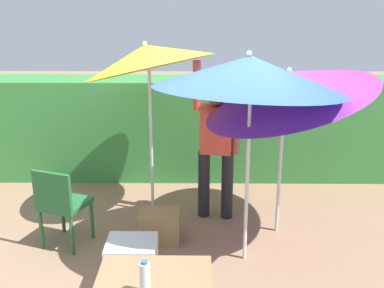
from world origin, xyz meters
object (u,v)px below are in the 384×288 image
umbrella_orange (147,57)px  person_vendor (216,143)px  cooler_box (132,262)px  bottle_water (145,278)px  chair_plastic (61,202)px  umbrella_yellow (287,86)px  crate_cardboard (159,226)px  umbrella_rainbow (250,73)px

umbrella_orange → person_vendor: (0.78, -0.10, -0.98)m
cooler_box → bottle_water: 1.39m
chair_plastic → cooler_box: chair_plastic is taller
chair_plastic → cooler_box: 1.10m
umbrella_yellow → crate_cardboard: bearing=-171.9°
person_vendor → crate_cardboard: bearing=-136.5°
cooler_box → crate_cardboard: 0.83m
chair_plastic → bottle_water: size_ratio=3.71×
umbrella_orange → chair_plastic: bearing=-136.0°
umbrella_orange → umbrella_yellow: (1.48, -0.50, -0.23)m
umbrella_rainbow → umbrella_yellow: umbrella_rainbow is taller
umbrella_orange → cooler_box: 2.26m
umbrella_orange → umbrella_yellow: 1.58m
umbrella_yellow → cooler_box: bearing=-147.0°
umbrella_yellow → umbrella_rainbow: bearing=-129.1°
person_vendor → cooler_box: person_vendor is taller
cooler_box → bottle_water: bottle_water is taller
umbrella_rainbow → umbrella_orange: 1.48m
crate_cardboard → umbrella_rainbow: bearing=-22.1°
umbrella_orange → person_vendor: umbrella_orange is taller
chair_plastic → crate_cardboard: size_ratio=2.05×
umbrella_yellow → crate_cardboard: (-1.33, -0.19, -1.51)m
cooler_box → bottle_water: (0.26, -1.21, 0.63)m
bottle_water → crate_cardboard: bearing=92.0°
umbrella_rainbow → umbrella_orange: umbrella_orange is taller
umbrella_yellow → bottle_water: (-1.26, -2.20, -0.84)m
umbrella_rainbow → cooler_box: umbrella_rainbow is taller
person_vendor → umbrella_rainbow: bearing=-75.1°
umbrella_rainbow → cooler_box: bearing=-157.7°
umbrella_yellow → bottle_water: 2.67m
umbrella_yellow → cooler_box: umbrella_yellow is taller
umbrella_rainbow → cooler_box: 2.05m
cooler_box → person_vendor: bearing=59.5°
chair_plastic → person_vendor: bearing=24.1°
umbrella_yellow → chair_plastic: (-2.34, -0.33, -1.17)m
umbrella_orange → chair_plastic: 1.84m
umbrella_orange → umbrella_rainbow: bearing=-45.3°
umbrella_yellow → bottle_water: bearing=-119.8°
crate_cardboard → chair_plastic: bearing=-172.3°
cooler_box → crate_cardboard: bearing=76.3°
person_vendor → cooler_box: (-0.82, -1.40, -0.72)m
umbrella_yellow → chair_plastic: bearing=-172.1°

